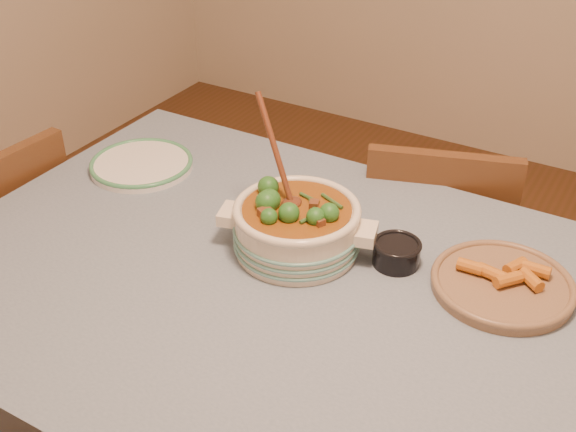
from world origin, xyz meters
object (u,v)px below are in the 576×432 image
object	(u,v)px
white_plate	(142,164)
chair_left	(1,261)
dining_table	(312,325)
chair_far	(432,249)
stew_casserole	(297,223)
fried_plate	(503,282)
condiment_bowl	(397,252)

from	to	relation	value
white_plate	chair_left	distance (m)	0.52
dining_table	chair_left	distance (m)	1.01
chair_left	dining_table	bearing A→B (deg)	94.30
dining_table	chair_far	world-z (taller)	chair_far
stew_casserole	chair_left	bearing A→B (deg)	-171.88
white_plate	fried_plate	size ratio (longest dim) A/B	1.08
condiment_bowl	fried_plate	xyz separation A→B (m)	(0.22, 0.03, -0.01)
fried_plate	chair_far	xyz separation A→B (m)	(-0.29, 0.45, -0.30)
stew_casserole	fried_plate	size ratio (longest dim) A/B	1.11
dining_table	white_plate	xyz separation A→B (m)	(-0.64, 0.22, 0.10)
white_plate	condiment_bowl	world-z (taller)	condiment_bowl
dining_table	chair_left	size ratio (longest dim) A/B	2.01
chair_left	white_plate	bearing A→B (deg)	127.79
dining_table	stew_casserole	world-z (taller)	stew_casserole
condiment_bowl	fried_plate	distance (m)	0.23
fried_plate	white_plate	bearing A→B (deg)	178.49
white_plate	dining_table	bearing A→B (deg)	-19.33
fried_plate	chair_far	distance (m)	0.62
condiment_bowl	chair_left	distance (m)	1.16
chair_far	chair_left	world-z (taller)	chair_far
dining_table	condiment_bowl	bearing A→B (deg)	57.60
dining_table	chair_far	bearing A→B (deg)	86.12
chair_far	chair_left	size ratio (longest dim) A/B	1.00
white_plate	fried_plate	world-z (taller)	fried_plate
dining_table	stew_casserole	xyz separation A→B (m)	(-0.10, 0.11, 0.16)
dining_table	stew_casserole	size ratio (longest dim) A/B	4.77
stew_casserole	condiment_bowl	size ratio (longest dim) A/B	3.35
dining_table	condiment_bowl	xyz separation A→B (m)	(0.11, 0.17, 0.12)
white_plate	chair_left	xyz separation A→B (m)	(-0.35, -0.24, -0.30)
dining_table	stew_casserole	distance (m)	0.22
condiment_bowl	white_plate	bearing A→B (deg)	176.06
fried_plate	chair_far	world-z (taller)	chair_far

